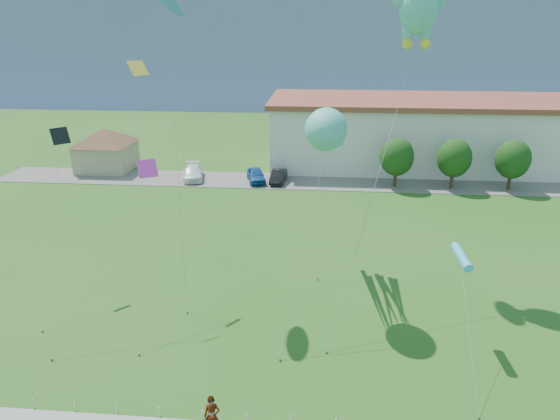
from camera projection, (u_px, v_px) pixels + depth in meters
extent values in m
plane|color=#245417|center=(271.00, 403.00, 23.59)|extent=(160.00, 160.00, 0.00)
cube|color=#59544C|center=(303.00, 182.00, 56.21)|extent=(70.00, 6.00, 0.06)
cube|color=slate|center=(318.00, 40.00, 131.04)|extent=(160.00, 50.00, 25.00)
cube|color=tan|center=(107.00, 157.00, 60.40)|extent=(6.00, 6.00, 3.20)
pyramid|color=brown|center=(104.00, 136.00, 59.52)|extent=(9.20, 9.20, 1.80)
cube|color=beige|center=(519.00, 136.00, 61.15)|extent=(60.00, 14.00, 7.60)
cube|color=brown|center=(524.00, 102.00, 59.71)|extent=(61.00, 15.00, 0.60)
cylinder|color=white|center=(34.00, 404.00, 23.19)|extent=(0.05, 0.05, 0.50)
cylinder|color=white|center=(75.00, 406.00, 23.02)|extent=(0.05, 0.05, 0.50)
cylinder|color=white|center=(117.00, 409.00, 22.86)|extent=(0.05, 0.05, 0.50)
cylinder|color=white|center=(159.00, 412.00, 22.70)|extent=(0.05, 0.05, 0.50)
cylinder|color=white|center=(202.00, 415.00, 22.54)|extent=(0.05, 0.05, 0.50)
cylinder|color=white|center=(246.00, 417.00, 22.37)|extent=(0.05, 0.05, 0.50)
cylinder|color=white|center=(291.00, 420.00, 22.21)|extent=(0.05, 0.05, 0.50)
cylinder|color=#3F2B19|center=(395.00, 177.00, 54.08)|extent=(0.36, 0.36, 2.20)
ellipsoid|color=#14380F|center=(397.00, 157.00, 53.27)|extent=(3.60, 3.60, 4.14)
cylinder|color=#3F2B19|center=(452.00, 179.00, 53.60)|extent=(0.36, 0.36, 2.20)
ellipsoid|color=#14380F|center=(454.00, 158.00, 52.78)|extent=(3.60, 3.60, 4.14)
cylinder|color=#3F2B19|center=(509.00, 180.00, 53.11)|extent=(0.36, 0.36, 2.20)
ellipsoid|color=#14380F|center=(513.00, 159.00, 52.30)|extent=(3.60, 3.60, 4.14)
imported|color=gray|center=(212.00, 416.00, 21.38)|extent=(0.72, 0.50, 1.91)
imported|color=white|center=(193.00, 172.00, 56.90)|extent=(3.16, 5.49, 1.50)
imported|color=#19488C|center=(256.00, 175.00, 55.89)|extent=(2.87, 4.72, 1.50)
imported|color=black|center=(278.00, 176.00, 55.73)|extent=(1.75, 4.28, 1.38)
ellipsoid|color=teal|center=(326.00, 129.00, 29.06)|extent=(2.49, 3.24, 2.49)
sphere|color=white|center=(318.00, 128.00, 28.09)|extent=(0.39, 0.39, 0.39)
sphere|color=white|center=(334.00, 128.00, 28.02)|extent=(0.39, 0.39, 0.39)
cylinder|color=slate|center=(280.00, 360.00, 26.47)|extent=(0.10, 0.10, 0.16)
cylinder|color=gray|center=(304.00, 249.00, 27.43)|extent=(2.12, 6.13, 10.07)
ellipsoid|color=teal|center=(419.00, 9.00, 31.57)|extent=(2.49, 2.12, 3.11)
ellipsoid|color=teal|center=(408.00, 33.00, 32.12)|extent=(0.77, 0.67, 1.25)
ellipsoid|color=teal|center=(426.00, 33.00, 32.03)|extent=(0.77, 0.67, 1.25)
sphere|color=yellow|center=(407.00, 44.00, 32.18)|extent=(0.67, 0.67, 0.67)
sphere|color=yellow|center=(425.00, 44.00, 32.09)|extent=(0.67, 0.67, 0.67)
cylinder|color=slate|center=(326.00, 352.00, 27.08)|extent=(0.10, 0.10, 0.16)
cylinder|color=gray|center=(375.00, 185.00, 29.72)|extent=(5.30, 11.96, 15.23)
cube|color=yellow|center=(138.00, 68.00, 30.98)|extent=(1.29, 1.29, 0.86)
cylinder|color=slate|center=(139.00, 354.00, 26.89)|extent=(0.10, 0.10, 0.16)
cylinder|color=gray|center=(138.00, 202.00, 28.96)|extent=(2.10, 9.58, 13.85)
cube|color=#F636B2|center=(147.00, 169.00, 29.00)|extent=(1.29, 1.29, 0.86)
cylinder|color=slate|center=(52.00, 359.00, 26.49)|extent=(0.10, 0.10, 0.16)
cylinder|color=gray|center=(102.00, 261.00, 27.76)|extent=(3.91, 6.39, 8.55)
cylinder|color=#30BAD8|center=(461.00, 257.00, 26.72)|extent=(0.50, 2.25, 0.87)
cylinder|color=slate|center=(479.00, 418.00, 22.56)|extent=(0.10, 0.10, 0.16)
cylinder|color=gray|center=(469.00, 332.00, 24.66)|extent=(0.18, 6.38, 4.75)
cube|color=black|center=(60.00, 136.00, 32.15)|extent=(1.29, 1.29, 0.86)
cylinder|color=slate|center=(42.00, 331.00, 28.95)|extent=(0.10, 0.10, 0.16)
cylinder|color=gray|center=(52.00, 229.00, 30.57)|extent=(1.02, 7.13, 9.66)
cylinder|color=slate|center=(187.00, 312.00, 30.79)|extent=(0.10, 0.10, 0.16)
cylinder|color=gray|center=(177.00, 160.00, 30.13)|extent=(1.49, 5.28, 17.83)
cylinder|color=slate|center=(318.00, 279.00, 34.80)|extent=(0.10, 0.10, 0.16)
cylinder|color=gray|center=(330.00, 102.00, 33.79)|extent=(1.03, 6.80, 23.23)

